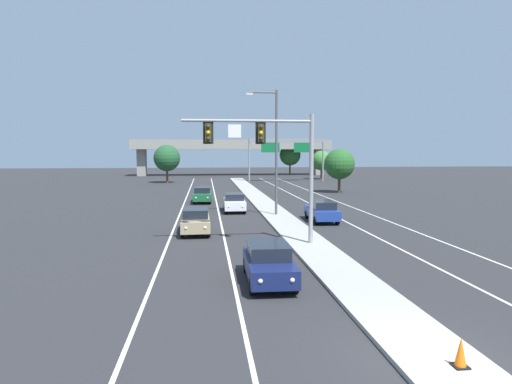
{
  "coord_description": "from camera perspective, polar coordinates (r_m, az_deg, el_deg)",
  "views": [
    {
      "loc": [
        -5.8,
        -10.14,
        5.34
      ],
      "look_at": [
        -3.2,
        12.37,
        3.2
      ],
      "focal_mm": 30.76,
      "sensor_mm": 36.0,
      "label": 1
    }
  ],
  "objects": [
    {
      "name": "tree_far_left_a",
      "position": [
        74.02,
        -11.52,
        4.33
      ],
      "size": [
        4.35,
        4.35,
        6.3
      ],
      "color": "#4C3823",
      "rests_on": "ground"
    },
    {
      "name": "edge_stripe_left",
      "position": [
        35.61,
        -10.07,
        -3.31
      ],
      "size": [
        0.14,
        100.0,
        0.01
      ],
      "primitive_type": "cube",
      "color": "silver",
      "rests_on": "ground"
    },
    {
      "name": "edge_stripe_right",
      "position": [
        38.12,
        14.72,
        -2.83
      ],
      "size": [
        0.14,
        100.0,
        0.01
      ],
      "primitive_type": "cube",
      "color": "silver",
      "rests_on": "ground"
    },
    {
      "name": "street_lamp_median",
      "position": [
        35.53,
        2.31,
        6.12
      ],
      "size": [
        2.58,
        0.28,
        10.0
      ],
      "color": "#4C4C51",
      "rests_on": "median_island"
    },
    {
      "name": "lane_stripe_oncoming_center",
      "position": [
        35.55,
        -4.75,
        -3.26
      ],
      "size": [
        0.14,
        100.0,
        0.01
      ],
      "primitive_type": "cube",
      "color": "silver",
      "rests_on": "ground"
    },
    {
      "name": "tree_far_right_b",
      "position": [
        56.65,
        10.8,
        3.57
      ],
      "size": [
        3.85,
        3.85,
        5.57
      ],
      "color": "#4C3823",
      "rests_on": "ground"
    },
    {
      "name": "highway_sign_gantry",
      "position": [
        76.36,
        4.0,
        6.0
      ],
      "size": [
        13.28,
        0.42,
        7.5
      ],
      "color": "gray",
      "rests_on": "ground"
    },
    {
      "name": "car_oncoming_white",
      "position": [
        38.66,
        -2.85,
        -1.33
      ],
      "size": [
        1.87,
        4.49,
        1.58
      ],
      "color": "silver",
      "rests_on": "ground"
    },
    {
      "name": "car_oncoming_green",
      "position": [
        45.67,
        -6.98,
        -0.33
      ],
      "size": [
        1.89,
        4.5,
        1.58
      ],
      "color": "#195633",
      "rests_on": "ground"
    },
    {
      "name": "overpass_bridge",
      "position": [
        95.27,
        -3.11,
        5.65
      ],
      "size": [
        42.4,
        6.4,
        7.65
      ],
      "color": "gray",
      "rests_on": "ground"
    },
    {
      "name": "median_island",
      "position": [
        29.2,
        4.99,
        -5.01
      ],
      "size": [
        2.4,
        110.0,
        0.15
      ],
      "primitive_type": "cube",
      "color": "#9E9B93",
      "rests_on": "ground"
    },
    {
      "name": "tree_far_right_c",
      "position": [
        82.94,
        8.52,
        4.06
      ],
      "size": [
        3.71,
        3.71,
        5.37
      ],
      "color": "#4C3823",
      "rests_on": "ground"
    },
    {
      "name": "ground_plane",
      "position": [
        12.84,
        22.34,
        -19.59
      ],
      "size": [
        260.0,
        260.0,
        0.0
      ],
      "primitive_type": "plane",
      "color": "#28282B"
    },
    {
      "name": "overhead_signal_mast",
      "position": [
        24.13,
        1.9,
        5.37
      ],
      "size": [
        7.24,
        0.44,
        7.2
      ],
      "color": "gray",
      "rests_on": "median_island"
    },
    {
      "name": "tree_far_right_a",
      "position": [
        97.35,
        4.45,
        4.82
      ],
      "size": [
        4.65,
        4.65,
        6.73
      ],
      "color": "#4C3823",
      "rests_on": "ground"
    },
    {
      "name": "lane_stripe_receding_center",
      "position": [
        37.06,
        9.96,
        -2.97
      ],
      "size": [
        0.14,
        100.0,
        0.01
      ],
      "primitive_type": "cube",
      "color": "silver",
      "rests_on": "ground"
    },
    {
      "name": "traffic_cone_median_nose",
      "position": [
        12.23,
        25.08,
        -18.38
      ],
      "size": [
        0.36,
        0.36,
        0.74
      ],
      "color": "black",
      "rests_on": "median_island"
    },
    {
      "name": "car_oncoming_tan",
      "position": [
        28.82,
        -7.89,
        -3.68
      ],
      "size": [
        1.9,
        4.5,
        1.58
      ],
      "color": "tan",
      "rests_on": "ground"
    },
    {
      "name": "car_receding_blue",
      "position": [
        33.47,
        8.55,
        -2.43
      ],
      "size": [
        1.88,
        4.5,
        1.58
      ],
      "color": "navy",
      "rests_on": "ground"
    },
    {
      "name": "car_oncoming_navy",
      "position": [
        18.07,
        1.64,
        -9.09
      ],
      "size": [
        1.88,
        4.49,
        1.58
      ],
      "color": "#141E4C",
      "rests_on": "ground"
    }
  ]
}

